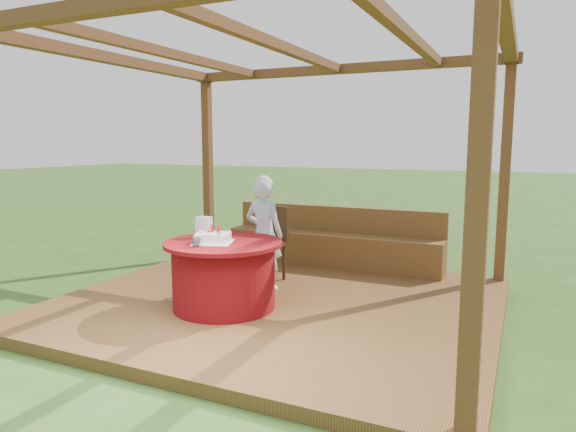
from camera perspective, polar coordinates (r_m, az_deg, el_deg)
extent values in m
plane|color=#2A511B|center=(5.68, -1.08, -10.37)|extent=(60.00, 60.00, 0.00)
cube|color=brown|center=(5.66, -1.08, -9.79)|extent=(4.50, 4.00, 0.12)
cube|color=brown|center=(2.99, 20.24, 0.28)|extent=(0.12, 0.12, 2.60)
cube|color=brown|center=(8.09, -8.89, 5.34)|extent=(0.12, 0.12, 2.60)
cube|color=brown|center=(6.73, 22.95, 4.24)|extent=(0.12, 0.12, 2.60)
cube|color=brown|center=(7.19, 5.70, 15.92)|extent=(4.50, 0.14, 0.12)
cube|color=brown|center=(6.67, -18.53, 16.16)|extent=(0.14, 4.00, 0.12)
cube|color=brown|center=(4.94, 23.01, 18.93)|extent=(0.14, 4.00, 0.12)
cube|color=brown|center=(6.15, -12.63, 17.10)|extent=(0.10, 3.70, 0.10)
cube|color=brown|center=(5.47, -1.16, 18.43)|extent=(0.10, 3.70, 0.10)
cube|color=brown|center=(5.05, 13.01, 19.10)|extent=(0.10, 3.70, 0.10)
cube|color=brown|center=(7.10, 4.94, -3.73)|extent=(3.00, 0.42, 0.45)
cube|color=brown|center=(7.20, 5.47, -0.34)|extent=(3.00, 0.06, 0.35)
cylinder|color=maroon|center=(5.32, -7.13, -6.70)|extent=(1.04, 1.04, 0.65)
cylinder|color=maroon|center=(5.24, -7.20, -3.04)|extent=(1.20, 1.20, 0.04)
cube|color=#372411|center=(6.30, -2.82, -3.09)|extent=(0.57, 0.57, 0.05)
cylinder|color=#372411|center=(6.34, -5.15, -5.14)|extent=(0.04, 0.04, 0.46)
cylinder|color=#372411|center=(6.09, -2.75, -5.68)|extent=(0.04, 0.04, 0.46)
cylinder|color=#372411|center=(6.60, -2.85, -4.60)|extent=(0.04, 0.04, 0.46)
cylinder|color=#372411|center=(6.35, -0.46, -5.09)|extent=(0.04, 0.04, 0.46)
cube|color=#372411|center=(6.41, -1.54, -0.85)|extent=(0.45, 0.16, 0.45)
imported|color=#A5CDF5|center=(5.91, -2.68, -2.07)|extent=(0.47, 0.32, 1.27)
sphere|color=white|center=(5.84, -2.72, 3.50)|extent=(0.21, 0.21, 0.21)
cube|color=white|center=(5.19, -8.33, -2.92)|extent=(0.48, 0.48, 0.01)
cube|color=white|center=(5.18, -8.34, -2.38)|extent=(0.39, 0.36, 0.09)
cylinder|color=red|center=(5.21, -8.44, -1.37)|extent=(0.03, 0.03, 0.07)
cylinder|color=red|center=(5.18, -7.80, -1.43)|extent=(0.03, 0.03, 0.07)
sphere|color=orange|center=(5.17, -9.65, -1.76)|extent=(0.04, 0.04, 0.04)
sphere|color=yellow|center=(5.11, -8.79, -1.87)|extent=(0.04, 0.04, 0.04)
sphere|color=blue|center=(5.07, -7.72, -1.92)|extent=(0.04, 0.04, 0.04)
sphere|color=red|center=(5.22, -8.79, -1.66)|extent=(0.04, 0.04, 0.04)
sphere|color=green|center=(5.15, -7.52, -1.76)|extent=(0.04, 0.04, 0.04)
cube|color=#E594C5|center=(5.48, -9.31, -1.22)|extent=(0.15, 0.10, 0.22)
imported|color=silver|center=(5.00, -10.17, -2.90)|extent=(0.12, 0.12, 0.09)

